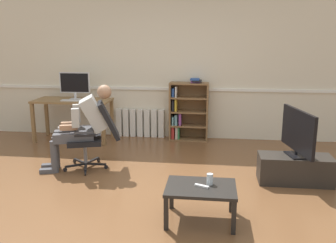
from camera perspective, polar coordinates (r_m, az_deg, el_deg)
name	(u,v)px	position (r m, az deg, el deg)	size (l,w,h in m)	color
ground_plane	(147,193)	(4.49, -3.31, -11.13)	(18.00, 18.00, 0.00)	brown
back_wall	(172,65)	(6.74, 0.64, 8.83)	(12.00, 0.13, 2.70)	beige
computer_desk	(73,105)	(6.77, -14.78, 2.49)	(1.37, 0.62, 0.76)	olive
imac_monitor	(75,84)	(6.78, -14.50, 5.81)	(0.56, 0.14, 0.48)	silver
keyboard	(72,100)	(6.61, -14.92, 3.24)	(0.37, 0.12, 0.02)	white
computer_mouse	(88,100)	(6.52, -12.48, 3.30)	(0.06, 0.10, 0.03)	white
bookshelf	(187,111)	(6.62, 2.95, 1.59)	(0.70, 0.29, 1.13)	brown
radiator	(140,123)	(6.89, -4.43, -0.23)	(0.92, 0.08, 0.53)	white
office_chair	(96,133)	(5.26, -11.35, -1.72)	(0.83, 0.68, 0.97)	black
person_seated	(82,125)	(5.23, -13.34, -0.48)	(1.03, 0.60, 1.20)	#4C4C51
tv_stand	(295,169)	(5.00, 19.35, -7.10)	(0.92, 0.40, 0.36)	#2D2823
tv_screen	(298,132)	(4.86, 19.80, -1.58)	(0.26, 0.88, 0.60)	black
coffee_table	(201,191)	(3.75, 5.19, -10.83)	(0.71, 0.52, 0.37)	black
drinking_glass	(210,179)	(3.76, 6.60, -9.00)	(0.06, 0.06, 0.11)	silver
spare_remote	(202,186)	(3.71, 5.35, -10.09)	(0.04, 0.15, 0.02)	white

